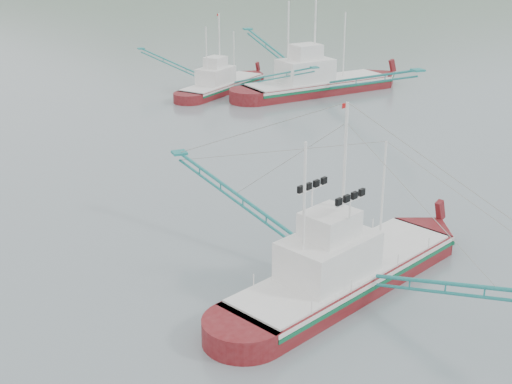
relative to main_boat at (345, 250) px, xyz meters
name	(u,v)px	position (x,y,z in m)	size (l,w,h in m)	color
ground	(303,296)	(-2.14, 0.04, -2.06)	(1200.00, 1200.00, 0.00)	slate
main_boat	(345,250)	(0.00, 0.00, 0.00)	(14.06, 23.73, 10.06)	#5D0E11
bg_boat_far	(222,74)	(9.07, 43.08, -0.20)	(16.26, 19.03, 8.71)	#5D0E11
bg_boat_right	(316,75)	(17.88, 38.52, -0.17)	(16.61, 29.11, 11.85)	#5D0E11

